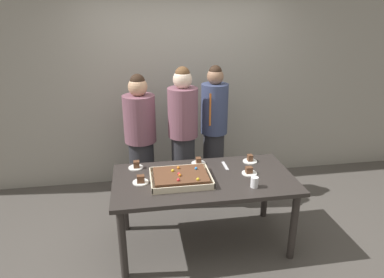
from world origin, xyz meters
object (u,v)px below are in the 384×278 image
(sheet_cake, at_px, (181,178))
(cake_server_utensil, at_px, (225,166))
(person_serving_front, at_px, (214,131))
(plated_slice_far_left, at_px, (136,166))
(person_green_shirt_behind, at_px, (141,139))
(plated_slice_near_left, at_px, (141,181))
(person_striped_tie_right, at_px, (183,137))
(plated_slice_far_right, at_px, (249,172))
(drink_cup_nearest, at_px, (254,182))
(plated_slice_center_front, at_px, (199,162))
(party_table, at_px, (204,186))
(plated_slice_near_right, at_px, (250,160))

(sheet_cake, bearing_deg, cake_server_utensil, 26.42)
(person_serving_front, bearing_deg, plated_slice_far_left, -27.15)
(person_serving_front, bearing_deg, sheet_cake, 0.01)
(person_serving_front, relative_size, person_green_shirt_behind, 1.04)
(plated_slice_near_left, bearing_deg, person_striped_tie_right, 57.42)
(plated_slice_far_left, relative_size, plated_slice_far_right, 1.00)
(drink_cup_nearest, height_order, person_serving_front, person_serving_front)
(plated_slice_center_front, bearing_deg, plated_slice_near_left, -151.34)
(sheet_cake, xyz_separation_m, cake_server_utensil, (0.50, 0.25, -0.03))
(party_table, height_order, sheet_cake, sheet_cake)
(party_table, bearing_deg, plated_slice_near_right, 27.38)
(plated_slice_near_right, bearing_deg, cake_server_utensil, -166.73)
(plated_slice_near_right, bearing_deg, plated_slice_near_left, -165.68)
(plated_slice_center_front, height_order, drink_cup_nearest, drink_cup_nearest)
(plated_slice_far_left, bearing_deg, plated_slice_near_left, -83.64)
(plated_slice_near_left, relative_size, person_serving_front, 0.09)
(plated_slice_far_right, relative_size, person_serving_front, 0.09)
(plated_slice_center_front, xyz_separation_m, cake_server_utensil, (0.26, -0.11, -0.02))
(plated_slice_far_right, relative_size, drink_cup_nearest, 1.50)
(plated_slice_near_left, xyz_separation_m, plated_slice_center_front, (0.61, 0.33, -0.01))
(plated_slice_near_left, xyz_separation_m, cake_server_utensil, (0.87, 0.23, -0.02))
(person_green_shirt_behind, bearing_deg, cake_server_utensil, 29.63)
(person_striped_tie_right, bearing_deg, plated_slice_far_right, 44.70)
(sheet_cake, xyz_separation_m, plated_slice_far_left, (-0.41, 0.35, -0.01))
(party_table, xyz_separation_m, drink_cup_nearest, (0.42, -0.26, 0.14))
(sheet_cake, relative_size, cake_server_utensil, 2.84)
(party_table, height_order, plated_slice_center_front, plated_slice_center_front)
(sheet_cake, distance_m, person_striped_tie_right, 0.84)
(person_green_shirt_behind, bearing_deg, drink_cup_nearest, 19.98)
(plated_slice_far_left, distance_m, person_striped_tie_right, 0.73)
(sheet_cake, bearing_deg, plated_slice_center_front, 56.10)
(plated_slice_near_right, relative_size, person_green_shirt_behind, 0.09)
(plated_slice_far_right, height_order, person_serving_front, person_serving_front)
(party_table, relative_size, plated_slice_far_left, 11.62)
(drink_cup_nearest, xyz_separation_m, person_green_shirt_behind, (-0.99, 1.21, 0.02))
(plated_slice_far_left, bearing_deg, plated_slice_near_right, -1.78)
(plated_slice_far_right, bearing_deg, cake_server_utensil, 132.57)
(plated_slice_far_left, distance_m, plated_slice_center_front, 0.65)
(sheet_cake, bearing_deg, party_table, 6.79)
(plated_slice_far_left, height_order, person_striped_tie_right, person_striped_tie_right)
(plated_slice_far_left, relative_size, person_serving_front, 0.09)
(person_green_shirt_behind, bearing_deg, plated_slice_center_front, 23.49)
(plated_slice_near_left, distance_m, person_green_shirt_behind, 0.96)
(plated_slice_center_front, xyz_separation_m, person_striped_tie_right, (-0.10, 0.47, 0.11))
(person_striped_tie_right, bearing_deg, cake_server_utensil, 41.58)
(party_table, height_order, person_striped_tie_right, person_striped_tie_right)
(party_table, relative_size, cake_server_utensil, 8.71)
(sheet_cake, distance_m, person_serving_front, 1.15)
(plated_slice_near_left, bearing_deg, person_green_shirt_behind, 88.38)
(sheet_cake, xyz_separation_m, plated_slice_near_right, (0.79, 0.32, -0.01))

